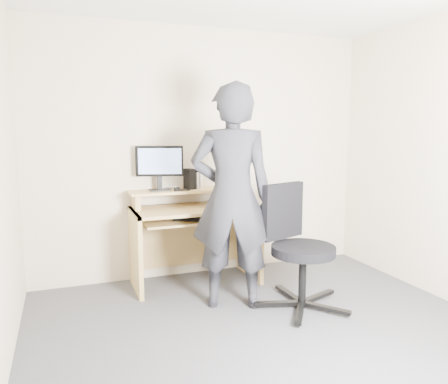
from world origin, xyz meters
TOP-DOWN VIEW (x-y plane):
  - ground at (0.00, 0.00)m, footprint 3.50×3.50m
  - back_wall at (0.00, 1.75)m, footprint 3.50×0.02m
  - desk at (-0.20, 1.53)m, footprint 1.20×0.60m
  - monitor at (-0.50, 1.60)m, footprint 0.45×0.15m
  - external_drive at (-0.20, 1.62)m, footprint 0.10×0.14m
  - travel_mug at (-0.11, 1.60)m, footprint 0.09×0.09m
  - smartphone at (0.17, 1.54)m, footprint 0.08×0.14m
  - charger at (-0.36, 1.52)m, footprint 0.05×0.04m
  - headphones at (-0.41, 1.64)m, footprint 0.16×0.16m
  - keyboard at (-0.19, 1.36)m, footprint 0.49×0.35m
  - mouse at (0.16, 1.35)m, footprint 0.11×0.08m
  - office_chair at (0.44, 0.62)m, footprint 0.81×0.78m
  - person at (-0.07, 0.82)m, footprint 0.80×0.66m

SIDE VIEW (x-z plane):
  - ground at x=0.00m, z-range 0.00..0.00m
  - desk at x=-0.20m, z-range 0.09..1.00m
  - office_chair at x=0.44m, z-range 0.05..1.06m
  - keyboard at x=-0.19m, z-range 0.65..0.68m
  - mouse at x=0.16m, z-range 0.75..0.79m
  - smartphone at x=0.17m, z-range 0.91..0.92m
  - headphones at x=-0.41m, z-range 0.89..0.95m
  - charger at x=-0.36m, z-range 0.91..0.94m
  - person at x=-0.07m, z-range 0.00..1.88m
  - travel_mug at x=-0.11m, z-range 0.91..1.08m
  - external_drive at x=-0.20m, z-range 0.91..1.11m
  - monitor at x=-0.50m, z-range 0.95..1.38m
  - back_wall at x=0.00m, z-range 0.00..2.50m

